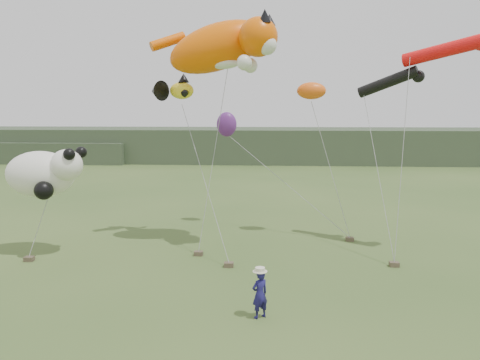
% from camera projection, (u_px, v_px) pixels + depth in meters
% --- Properties ---
extents(ground, '(120.00, 120.00, 0.00)m').
position_uv_depth(ground, '(281.00, 308.00, 14.78)').
color(ground, '#385123').
rests_on(ground, ground).
extents(headland, '(90.00, 13.00, 4.00)m').
position_uv_depth(headland, '(250.00, 145.00, 58.82)').
color(headland, '#2D3D28').
rests_on(headland, ground).
extents(festival_attendant, '(0.65, 0.61, 1.49)m').
position_uv_depth(festival_attendant, '(260.00, 294.00, 14.01)').
color(festival_attendant, '#1A1654').
rests_on(festival_attendant, ground).
extents(sandbag_anchors, '(15.36, 4.43, 0.19)m').
position_uv_depth(sandbag_anchors, '(242.00, 255.00, 19.90)').
color(sandbag_anchors, brown).
rests_on(sandbag_anchors, ground).
extents(cat_kite, '(5.90, 3.15, 3.27)m').
position_uv_depth(cat_kite, '(226.00, 46.00, 20.43)').
color(cat_kite, '#EC5C02').
rests_on(cat_kite, ground).
extents(fish_kite, '(2.69, 1.77, 1.29)m').
position_uv_depth(fish_kite, '(172.00, 90.00, 22.35)').
color(fish_kite, yellow).
rests_on(fish_kite, ground).
extents(tube_kites, '(4.86, 3.28, 2.46)m').
position_uv_depth(tube_kites, '(426.00, 63.00, 20.10)').
color(tube_kites, black).
rests_on(tube_kites, ground).
extents(panda_kite, '(3.51, 2.27, 2.18)m').
position_uv_depth(panda_kite, '(45.00, 173.00, 19.97)').
color(panda_kite, white).
rests_on(panda_kite, ground).
extents(misc_kites, '(5.54, 2.92, 2.74)m').
position_uv_depth(misc_kites, '(265.00, 109.00, 23.82)').
color(misc_kites, orange).
rests_on(misc_kites, ground).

